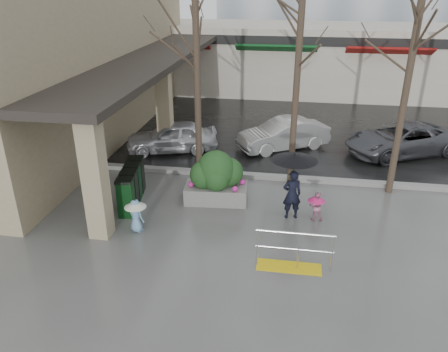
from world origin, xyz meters
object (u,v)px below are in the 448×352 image
(car_a, at_px, (172,137))
(woman, at_px, (293,176))
(tree_west, at_px, (196,30))
(child_pink, at_px, (316,204))
(child_blue, at_px, (136,212))
(news_boxes, at_px, (132,185))
(tree_mideast, at_px, (414,42))
(car_c, at_px, (401,139))
(car_b, at_px, (283,134))
(tree_midwest, at_px, (301,27))
(handrail, at_px, (292,255))
(planter, at_px, (216,178))

(car_a, bearing_deg, woman, 29.82)
(tree_west, distance_m, child_pink, 6.49)
(child_blue, distance_m, news_boxes, 1.80)
(tree_mideast, relative_size, car_c, 1.43)
(tree_mideast, bearing_deg, child_pink, -137.49)
(tree_west, relative_size, news_boxes, 3.08)
(child_pink, height_order, child_blue, child_blue)
(child_blue, distance_m, car_b, 8.24)
(tree_midwest, relative_size, tree_mideast, 1.08)
(handrail, xyz_separation_m, woman, (-0.08, 2.53, 0.99))
(handrail, bearing_deg, car_a, 124.63)
(woman, distance_m, news_boxes, 5.06)
(woman, height_order, car_c, woman)
(woman, height_order, news_boxes, woman)
(planter, bearing_deg, child_blue, -130.96)
(handrail, height_order, car_a, car_a)
(handrail, bearing_deg, tree_west, 124.99)
(news_boxes, bearing_deg, car_a, 80.83)
(child_pink, height_order, car_c, car_c)
(news_boxes, height_order, car_b, car_b)
(news_boxes, bearing_deg, tree_mideast, 5.62)
(tree_mideast, xyz_separation_m, woman, (-3.22, -2.27, -3.50))
(tree_west, height_order, car_a, tree_west)
(car_c, bearing_deg, handrail, -51.95)
(tree_midwest, bearing_deg, child_blue, -138.23)
(planter, xyz_separation_m, car_c, (6.65, 5.27, -0.19))
(tree_west, distance_m, child_blue, 5.93)
(child_blue, relative_size, car_c, 0.22)
(woman, relative_size, car_a, 0.56)
(tree_west, relative_size, woman, 3.27)
(tree_midwest, distance_m, child_pink, 5.30)
(tree_west, bearing_deg, child_blue, -104.93)
(tree_mideast, bearing_deg, car_a, 162.92)
(handrail, bearing_deg, planter, 127.29)
(tree_midwest, height_order, tree_mideast, tree_midwest)
(news_boxes, distance_m, car_b, 7.26)
(tree_west, height_order, planter, tree_west)
(tree_midwest, height_order, news_boxes, tree_midwest)
(handrail, distance_m, news_boxes, 5.76)
(handrail, height_order, planter, planter)
(child_pink, relative_size, news_boxes, 0.40)
(tree_midwest, height_order, planter, tree_midwest)
(news_boxes, bearing_deg, car_b, 42.48)
(car_b, bearing_deg, handrail, -27.47)
(tree_midwest, height_order, child_blue, tree_midwest)
(car_c, bearing_deg, tree_west, -89.59)
(handrail, relative_size, tree_midwest, 0.27)
(car_c, bearing_deg, child_pink, -56.35)
(child_pink, bearing_deg, tree_mideast, -139.17)
(tree_west, distance_m, car_c, 9.51)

